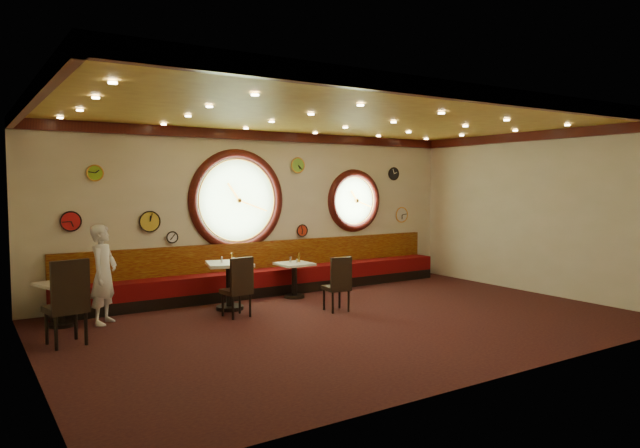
{
  "coord_description": "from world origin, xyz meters",
  "views": [
    {
      "loc": [
        -5.21,
        -7.16,
        2.16
      ],
      "look_at": [
        -0.09,
        0.8,
        1.5
      ],
      "focal_mm": 32.0,
      "sensor_mm": 36.0,
      "label": 1
    }
  ],
  "objects_px": {
    "condiment_a_salt": "(57,279)",
    "condiment_c_salt": "(290,259)",
    "table_a": "(61,299)",
    "table_c": "(294,276)",
    "condiment_b_salt": "(222,259)",
    "condiment_b_pepper": "(233,260)",
    "condiment_c_pepper": "(297,261)",
    "condiment_a_pepper": "(60,280)",
    "chair_b": "(239,283)",
    "chair_a": "(68,297)",
    "condiment_a_bottle": "(67,277)",
    "table_b": "(230,280)",
    "condiment_b_bottle": "(232,257)",
    "condiment_c_bottle": "(299,257)",
    "chair_c": "(339,280)",
    "waiter": "(104,274)"
  },
  "relations": [
    {
      "from": "condiment_a_salt",
      "to": "condiment_c_salt",
      "type": "distance_m",
      "value": 4.1
    },
    {
      "from": "table_a",
      "to": "table_c",
      "type": "height_order",
      "value": "table_a"
    },
    {
      "from": "table_a",
      "to": "condiment_b_salt",
      "type": "xyz_separation_m",
      "value": [
        2.52,
        -0.25,
        0.45
      ]
    },
    {
      "from": "condiment_b_pepper",
      "to": "condiment_c_pepper",
      "type": "distance_m",
      "value": 1.5
    },
    {
      "from": "condiment_a_pepper",
      "to": "chair_b",
      "type": "bearing_deg",
      "value": -19.49
    },
    {
      "from": "chair_a",
      "to": "condiment_a_pepper",
      "type": "height_order",
      "value": "chair_a"
    },
    {
      "from": "table_c",
      "to": "condiment_c_salt",
      "type": "distance_m",
      "value": 0.32
    },
    {
      "from": "condiment_a_bottle",
      "to": "condiment_c_salt",
      "type": "bearing_deg",
      "value": 0.77
    },
    {
      "from": "chair_b",
      "to": "condiment_a_salt",
      "type": "relative_size",
      "value": 6.23
    },
    {
      "from": "table_b",
      "to": "condiment_a_bottle",
      "type": "bearing_deg",
      "value": 172.8
    },
    {
      "from": "chair_b",
      "to": "condiment_a_pepper",
      "type": "xyz_separation_m",
      "value": [
        -2.53,
        0.89,
        0.16
      ]
    },
    {
      "from": "table_b",
      "to": "chair_a",
      "type": "relative_size",
      "value": 1.26
    },
    {
      "from": "table_b",
      "to": "condiment_b_bottle",
      "type": "distance_m",
      "value": 0.42
    },
    {
      "from": "condiment_a_salt",
      "to": "condiment_b_salt",
      "type": "bearing_deg",
      "value": -7.17
    },
    {
      "from": "condiment_a_pepper",
      "to": "table_b",
      "type": "bearing_deg",
      "value": -5.53
    },
    {
      "from": "table_b",
      "to": "condiment_a_salt",
      "type": "relative_size",
      "value": 9.3
    },
    {
      "from": "condiment_a_salt",
      "to": "condiment_c_bottle",
      "type": "xyz_separation_m",
      "value": [
        4.26,
        -0.04,
        0.03
      ]
    },
    {
      "from": "condiment_a_pepper",
      "to": "table_a",
      "type": "bearing_deg",
      "value": 85.78
    },
    {
      "from": "chair_a",
      "to": "condiment_b_pepper",
      "type": "distance_m",
      "value": 2.89
    },
    {
      "from": "table_b",
      "to": "chair_a",
      "type": "height_order",
      "value": "chair_a"
    },
    {
      "from": "condiment_a_bottle",
      "to": "condiment_c_bottle",
      "type": "bearing_deg",
      "value": 0.18
    },
    {
      "from": "condiment_c_pepper",
      "to": "condiment_b_bottle",
      "type": "xyz_separation_m",
      "value": [
        -1.38,
        -0.1,
        0.18
      ]
    },
    {
      "from": "table_a",
      "to": "condiment_c_bottle",
      "type": "relative_size",
      "value": 4.42
    },
    {
      "from": "condiment_a_salt",
      "to": "condiment_c_pepper",
      "type": "xyz_separation_m",
      "value": [
        4.16,
        -0.12,
        -0.01
      ]
    },
    {
      "from": "condiment_b_salt",
      "to": "condiment_a_pepper",
      "type": "xyz_separation_m",
      "value": [
        -2.52,
        0.2,
        -0.15
      ]
    },
    {
      "from": "condiment_a_bottle",
      "to": "table_c",
      "type": "bearing_deg",
      "value": -0.53
    },
    {
      "from": "table_c",
      "to": "condiment_c_bottle",
      "type": "bearing_deg",
      "value": 21.17
    },
    {
      "from": "table_c",
      "to": "condiment_c_bottle",
      "type": "xyz_separation_m",
      "value": [
        0.13,
        0.05,
        0.34
      ]
    },
    {
      "from": "table_c",
      "to": "condiment_b_salt",
      "type": "bearing_deg",
      "value": -171.6
    },
    {
      "from": "condiment_b_pepper",
      "to": "condiment_a_bottle",
      "type": "xyz_separation_m",
      "value": [
        -2.58,
        0.41,
        -0.12
      ]
    },
    {
      "from": "condiment_b_salt",
      "to": "condiment_c_pepper",
      "type": "xyz_separation_m",
      "value": [
        1.61,
        0.2,
        -0.16
      ]
    },
    {
      "from": "condiment_b_salt",
      "to": "condiment_a_pepper",
      "type": "bearing_deg",
      "value": 175.37
    },
    {
      "from": "table_b",
      "to": "chair_c",
      "type": "bearing_deg",
      "value": -38.41
    },
    {
      "from": "table_c",
      "to": "condiment_c_bottle",
      "type": "distance_m",
      "value": 0.36
    },
    {
      "from": "condiment_a_salt",
      "to": "condiment_b_pepper",
      "type": "distance_m",
      "value": 2.75
    },
    {
      "from": "condiment_c_salt",
      "to": "condiment_c_pepper",
      "type": "relative_size",
      "value": 1.32
    },
    {
      "from": "chair_b",
      "to": "condiment_b_bottle",
      "type": "xyz_separation_m",
      "value": [
        0.23,
        0.78,
        0.33
      ]
    },
    {
      "from": "table_c",
      "to": "chair_c",
      "type": "bearing_deg",
      "value": -89.12
    },
    {
      "from": "condiment_a_bottle",
      "to": "condiment_b_salt",
      "type": "bearing_deg",
      "value": -6.35
    },
    {
      "from": "condiment_a_pepper",
      "to": "condiment_b_bottle",
      "type": "height_order",
      "value": "condiment_b_bottle"
    },
    {
      "from": "chair_c",
      "to": "condiment_c_bottle",
      "type": "bearing_deg",
      "value": 90.7
    },
    {
      "from": "table_b",
      "to": "condiment_a_salt",
      "type": "height_order",
      "value": "table_b"
    },
    {
      "from": "condiment_b_pepper",
      "to": "condiment_b_bottle",
      "type": "bearing_deg",
      "value": 71.91
    },
    {
      "from": "condiment_a_salt",
      "to": "condiment_b_bottle",
      "type": "height_order",
      "value": "condiment_b_bottle"
    },
    {
      "from": "table_a",
      "to": "table_c",
      "type": "distance_m",
      "value": 4.1
    },
    {
      "from": "condiment_a_salt",
      "to": "condiment_b_pepper",
      "type": "bearing_deg",
      "value": -9.6
    },
    {
      "from": "condiment_c_salt",
      "to": "condiment_a_salt",
      "type": "bearing_deg",
      "value": -179.98
    },
    {
      "from": "table_a",
      "to": "waiter",
      "type": "bearing_deg",
      "value": -17.32
    },
    {
      "from": "condiment_b_salt",
      "to": "condiment_b_bottle",
      "type": "distance_m",
      "value": 0.25
    },
    {
      "from": "table_b",
      "to": "chair_a",
      "type": "distance_m",
      "value": 2.88
    }
  ]
}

